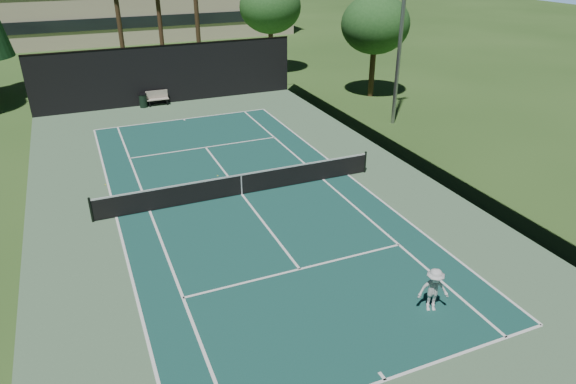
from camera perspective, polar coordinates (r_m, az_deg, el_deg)
name	(u,v)px	position (r m, az deg, el deg)	size (l,w,h in m)	color
ground	(242,195)	(23.33, -5.15, -0.30)	(160.00, 160.00, 0.00)	#30541F
apron_slab	(242,195)	(23.32, -5.15, -0.29)	(18.00, 32.00, 0.01)	#527553
court_surface	(242,194)	(23.32, -5.15, -0.27)	(10.97, 23.77, 0.01)	#164841
court_lines	(242,194)	(23.32, -5.15, -0.26)	(11.07, 23.87, 0.01)	white
tennis_net	(241,184)	(23.08, -5.20, 0.94)	(12.90, 0.10, 1.10)	black
fence	(240,153)	(22.56, -5.40, 4.34)	(18.04, 32.05, 4.03)	black
player	(434,290)	(16.57, 15.87, -10.44)	(0.96, 0.55, 1.48)	silver
tennis_ball_b	(196,188)	(24.18, -10.14, 0.46)	(0.07, 0.07, 0.07)	#CBD831
tennis_ball_c	(218,176)	(25.28, -7.81, 1.81)	(0.06, 0.06, 0.06)	yellow
tennis_ball_d	(105,185)	(25.59, -19.63, 0.77)	(0.07, 0.07, 0.07)	yellow
park_bench	(157,98)	(37.36, -14.33, 10.13)	(1.50, 0.45, 1.02)	#B9AE9A
trash_bin	(143,101)	(37.13, -15.80, 9.75)	(0.56, 0.56, 0.95)	black
decid_tree_a	(270,7)	(45.25, -1.99, 19.88)	(5.12, 5.12, 7.62)	#45311D
decid_tree_b	(375,25)	(38.18, 9.68, 17.87)	(4.80, 4.80, 7.14)	#4F3922
campus_building	(115,0)	(66.52, -18.65, 19.59)	(40.50, 12.50, 8.30)	#C3B397
light_pole	(403,16)	(31.94, 12.61, 18.57)	(0.90, 0.25, 12.22)	gray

